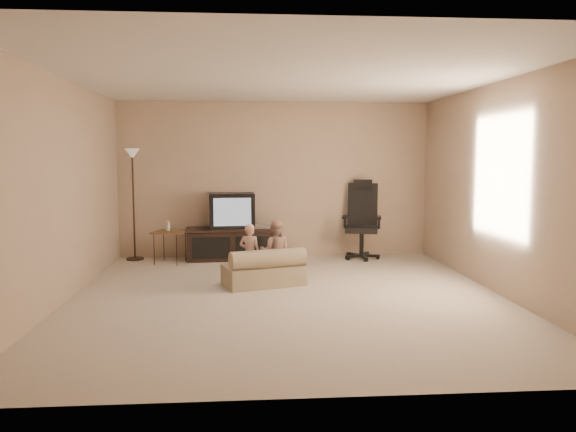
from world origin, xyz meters
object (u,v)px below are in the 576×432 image
(tv_stand, at_px, (232,232))
(toddler_right, at_px, (275,252))
(office_chair, at_px, (362,230))
(child_sofa, at_px, (265,270))
(toddler_left, at_px, (250,254))
(side_table, at_px, (170,232))
(floor_lamp, at_px, (133,179))

(tv_stand, height_order, toddler_right, tv_stand)
(office_chair, height_order, child_sofa, office_chair)
(office_chair, xyz_separation_m, child_sofa, (-1.62, -1.83, -0.26))
(tv_stand, relative_size, toddler_left, 1.94)
(tv_stand, xyz_separation_m, toddler_left, (0.26, -1.75, -0.05))
(toddler_right, bearing_deg, office_chair, -126.60)
(toddler_left, height_order, toddler_right, toddler_right)
(side_table, distance_m, toddler_left, 1.89)
(toddler_left, bearing_deg, office_chair, -117.53)
(floor_lamp, bearing_deg, child_sofa, -44.50)
(child_sofa, bearing_deg, floor_lamp, 117.71)
(side_table, bearing_deg, tv_stand, 17.33)
(floor_lamp, xyz_separation_m, child_sofa, (1.98, -1.95, -1.08))
(side_table, bearing_deg, toddler_right, -43.76)
(tv_stand, bearing_deg, floor_lamp, 174.56)
(floor_lamp, bearing_deg, tv_stand, -2.16)
(side_table, xyz_separation_m, toddler_left, (1.20, -1.46, -0.10))
(side_table, relative_size, toddler_right, 0.82)
(child_sofa, distance_m, toddler_left, 0.30)
(tv_stand, height_order, floor_lamp, floor_lamp)
(toddler_right, bearing_deg, toddler_left, 3.75)
(side_table, bearing_deg, office_chair, 4.37)
(toddler_left, bearing_deg, floor_lamp, -25.77)
(tv_stand, relative_size, office_chair, 1.19)
(side_table, height_order, toddler_left, toddler_left)
(office_chair, distance_m, toddler_left, 2.47)
(office_chair, height_order, side_table, office_chair)
(office_chair, relative_size, child_sofa, 1.15)
(tv_stand, bearing_deg, side_table, -165.95)
(toddler_left, bearing_deg, child_sofa, 162.40)
(toddler_left, xyz_separation_m, toddler_right, (0.32, -0.01, 0.02))
(tv_stand, xyz_separation_m, side_table, (-0.94, -0.29, 0.05))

